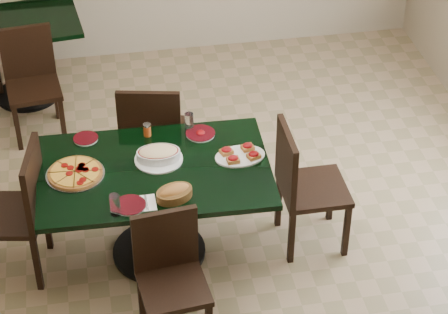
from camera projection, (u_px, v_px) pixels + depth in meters
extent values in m
plane|color=#876C4D|center=(201.00, 239.00, 6.32)|extent=(5.50, 5.50, 0.00)
cube|color=black|center=(154.00, 171.00, 5.77)|extent=(1.56, 1.03, 0.04)
cylinder|color=black|center=(157.00, 214.00, 5.99)|extent=(0.13, 0.13, 0.71)
cylinder|color=black|center=(159.00, 251.00, 6.20)|extent=(0.66, 0.66, 0.03)
cube|color=black|center=(17.00, 23.00, 7.39)|extent=(1.11, 0.86, 0.04)
cylinder|color=black|center=(23.00, 62.00, 7.62)|extent=(0.11, 0.11, 0.71)
cylinder|color=black|center=(28.00, 94.00, 7.82)|extent=(0.56, 0.56, 0.03)
cube|color=black|center=(154.00, 134.00, 6.56)|extent=(0.54, 0.54, 0.04)
cube|color=black|center=(149.00, 121.00, 6.23)|extent=(0.45, 0.13, 0.49)
cube|color=black|center=(182.00, 145.00, 6.86)|extent=(0.05, 0.05, 0.45)
cube|color=black|center=(179.00, 176.00, 6.54)|extent=(0.05, 0.05, 0.45)
cube|color=black|center=(132.00, 144.00, 6.87)|extent=(0.05, 0.05, 0.45)
cube|color=black|center=(127.00, 175.00, 6.55)|extent=(0.05, 0.05, 0.45)
cube|color=black|center=(173.00, 288.00, 5.35)|extent=(0.45, 0.45, 0.04)
cube|color=black|center=(165.00, 239.00, 5.34)|extent=(0.41, 0.08, 0.44)
cube|color=black|center=(142.00, 299.00, 5.57)|extent=(0.04, 0.04, 0.40)
cube|color=black|center=(195.00, 287.00, 5.65)|extent=(0.04, 0.04, 0.40)
cube|color=black|center=(314.00, 189.00, 6.04)|extent=(0.45, 0.45, 0.04)
cube|color=black|center=(286.00, 162.00, 5.85)|extent=(0.04, 0.45, 0.49)
cube|color=black|center=(346.00, 231.00, 6.06)|extent=(0.04, 0.04, 0.45)
cube|color=black|center=(291.00, 237.00, 6.00)|extent=(0.04, 0.04, 0.45)
cube|color=black|center=(331.00, 195.00, 6.37)|extent=(0.04, 0.04, 0.45)
cube|color=black|center=(278.00, 201.00, 6.31)|extent=(0.04, 0.04, 0.45)
cube|color=black|center=(7.00, 215.00, 5.80)|extent=(0.54, 0.54, 0.04)
cube|color=black|center=(34.00, 184.00, 5.64)|extent=(0.12, 0.46, 0.50)
cube|color=black|center=(47.00, 223.00, 6.11)|extent=(0.05, 0.05, 0.46)
cube|color=black|center=(37.00, 263.00, 5.79)|extent=(0.05, 0.05, 0.46)
cube|color=black|center=(34.00, 89.00, 7.11)|extent=(0.47, 0.47, 0.04)
cube|color=black|center=(27.00, 51.00, 7.11)|extent=(0.43, 0.09, 0.46)
cube|color=black|center=(18.00, 128.00, 7.07)|extent=(0.04, 0.04, 0.42)
cube|color=black|center=(13.00, 104.00, 7.35)|extent=(0.04, 0.04, 0.42)
cube|color=black|center=(63.00, 121.00, 7.15)|extent=(0.04, 0.04, 0.42)
cube|color=black|center=(56.00, 97.00, 7.43)|extent=(0.04, 0.04, 0.42)
cylinder|color=#ADADB3|center=(75.00, 174.00, 5.70)|extent=(0.39, 0.39, 0.01)
cylinder|color=brown|center=(75.00, 173.00, 5.69)|extent=(0.36, 0.36, 0.02)
cylinder|color=gold|center=(75.00, 172.00, 5.68)|extent=(0.32, 0.32, 0.01)
cylinder|color=silver|center=(159.00, 159.00, 5.83)|extent=(0.32, 0.32, 0.01)
ellipsoid|color=beige|center=(158.00, 152.00, 5.79)|extent=(0.27, 0.18, 0.04)
ellipsoid|color=#B96E33|center=(174.00, 191.00, 5.48)|extent=(0.23, 0.16, 0.09)
cylinder|color=silver|center=(130.00, 206.00, 5.45)|extent=(0.20, 0.20, 0.01)
cylinder|color=#350309|center=(130.00, 205.00, 5.44)|extent=(0.20, 0.20, 0.00)
cylinder|color=silver|center=(200.00, 134.00, 6.06)|extent=(0.20, 0.20, 0.01)
cylinder|color=#350309|center=(200.00, 133.00, 6.06)|extent=(0.21, 0.21, 0.00)
ellipsoid|color=#92070D|center=(200.00, 133.00, 6.06)|extent=(0.06, 0.06, 0.03)
cylinder|color=silver|center=(86.00, 139.00, 6.02)|extent=(0.17, 0.17, 0.01)
cylinder|color=#350309|center=(86.00, 138.00, 6.01)|extent=(0.17, 0.17, 0.00)
cube|color=white|center=(143.00, 203.00, 5.47)|extent=(0.16, 0.16, 0.00)
cube|color=#ADADB3|center=(146.00, 203.00, 5.47)|extent=(0.02, 0.15, 0.00)
cylinder|color=silver|center=(189.00, 122.00, 6.07)|extent=(0.06, 0.06, 0.13)
cylinder|color=silver|center=(115.00, 205.00, 5.35)|extent=(0.07, 0.07, 0.14)
cylinder|color=#AF4212|center=(147.00, 130.00, 6.03)|extent=(0.05, 0.05, 0.09)
cylinder|color=#ADADB3|center=(147.00, 125.00, 6.00)|extent=(0.06, 0.06, 0.01)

